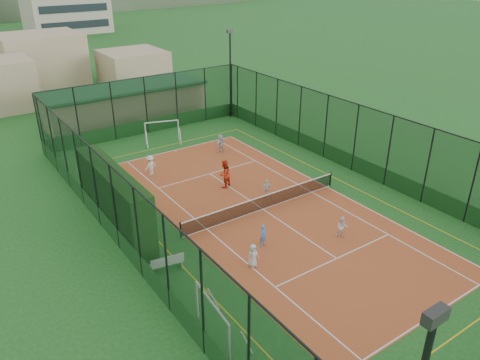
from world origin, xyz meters
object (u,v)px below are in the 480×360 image
object	(u,v)px
child_far_back	(221,143)
child_far_right	(267,188)
clubhouse	(125,102)
coach	(224,174)
white_bench	(166,263)
futsal_goal_far	(162,132)
child_near_left	(253,256)
child_far_left	(150,166)
child_near_right	(342,227)
futsal_goal_near	(212,321)
child_near_mid	(263,235)
floodlight_ne	(230,75)

from	to	relation	value
child_far_back	child_far_right	bearing A→B (deg)	56.81
clubhouse	coach	size ratio (longest dim) A/B	7.75
white_bench	child_far_right	bearing A→B (deg)	30.10
white_bench	coach	distance (m)	9.78
futsal_goal_far	coach	world-z (taller)	coach
coach	child_near_left	bearing A→B (deg)	46.32
child_far_left	child_near_right	bearing A→B (deg)	93.65
futsal_goal_near	child_near_mid	size ratio (longest dim) A/B	2.36
clubhouse	child_near_left	distance (m)	26.74
child_near_right	child_far_left	size ratio (longest dim) A/B	0.84
child_near_right	child_far_back	world-z (taller)	child_far_back
child_near_left	child_far_back	world-z (taller)	child_far_back
child_far_left	child_far_right	xyz separation A→B (m)	(4.82, -7.40, -0.14)
child_near_left	child_far_right	size ratio (longest dim) A/B	1.05
child_near_right	child_far_back	distance (m)	14.58
futsal_goal_near	child_far_left	bearing A→B (deg)	-11.08
floodlight_ne	child_near_right	world-z (taller)	floodlight_ne
child_near_mid	child_far_right	distance (m)	5.72
futsal_goal_near	coach	xyz separation A→B (m)	(8.06, 11.55, 0.01)
child_far_right	child_far_back	distance (m)	8.47
child_near_right	coach	distance (m)	9.26
clubhouse	child_near_mid	distance (m)	25.34
white_bench	child_near_left	xyz separation A→B (m)	(3.79, -2.18, 0.17)
child_far_right	futsal_goal_near	bearing A→B (deg)	66.32
child_near_mid	child_near_right	size ratio (longest dim) A/B	1.01
futsal_goal_far	child_far_right	distance (m)	12.93
futsal_goal_far	child_near_left	world-z (taller)	futsal_goal_far
futsal_goal_near	futsal_goal_far	xyz separation A→B (m)	(8.35, 21.63, -0.06)
clubhouse	child_far_right	bearing A→B (deg)	-86.68
child_near_right	child_near_mid	bearing A→B (deg)	-169.10
clubhouse	futsal_goal_near	bearing A→B (deg)	-105.77
white_bench	coach	bearing A→B (deg)	48.85
clubhouse	child_far_left	distance (m)	13.90
child_near_left	clubhouse	bearing A→B (deg)	80.52
clubhouse	coach	world-z (taller)	clubhouse
coach	child_far_back	bearing A→B (deg)	-140.01
white_bench	child_far_left	world-z (taller)	child_far_left
child_near_left	child_far_left	size ratio (longest dim) A/B	0.85
futsal_goal_near	child_far_left	xyz separation A→B (m)	(4.73, 16.16, -0.21)
child_far_right	clubhouse	bearing A→B (deg)	-62.88
floodlight_ne	white_bench	world-z (taller)	floodlight_ne
futsal_goal_near	child_near_mid	world-z (taller)	futsal_goal_near
child_near_right	floodlight_ne	bearing A→B (deg)	107.02
clubhouse	white_bench	bearing A→B (deg)	-107.83
child_near_mid	child_near_right	world-z (taller)	child_near_mid
futsal_goal_far	child_far_left	bearing A→B (deg)	-106.03
floodlight_ne	child_near_left	distance (m)	24.76
child_near_left	child_far_right	xyz separation A→B (m)	(5.21, 5.63, -0.03)
white_bench	futsal_goal_far	bearing A→B (deg)	73.60
coach	futsal_goal_near	bearing A→B (deg)	35.26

